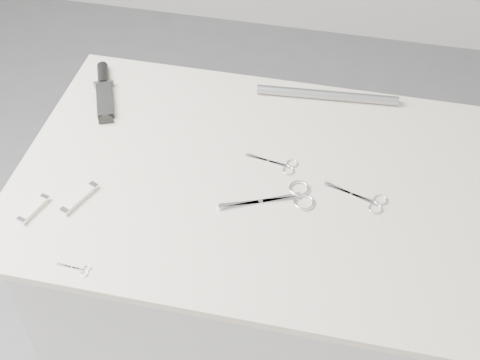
% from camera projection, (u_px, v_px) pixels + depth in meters
% --- Properties ---
extents(plinth, '(0.90, 0.60, 0.90)m').
position_uv_depth(plinth, '(247.00, 301.00, 1.77)').
color(plinth, silver).
rests_on(plinth, ground).
extents(display_board, '(1.00, 0.70, 0.02)m').
position_uv_depth(display_board, '(249.00, 180.00, 1.44)').
color(display_board, beige).
rests_on(display_board, plinth).
extents(large_shears, '(0.19, 0.12, 0.01)m').
position_uv_depth(large_shears, '(287.00, 198.00, 1.39)').
color(large_shears, white).
rests_on(large_shears, display_board).
extents(embroidery_scissors_a, '(0.13, 0.07, 0.00)m').
position_uv_depth(embroidery_scissors_a, '(367.00, 200.00, 1.38)').
color(embroidery_scissors_a, white).
rests_on(embroidery_scissors_a, display_board).
extents(embroidery_scissors_b, '(0.12, 0.05, 0.00)m').
position_uv_depth(embroidery_scissors_b, '(280.00, 164.00, 1.46)').
color(embroidery_scissors_b, white).
rests_on(embroidery_scissors_b, display_board).
extents(tiny_scissors, '(0.07, 0.03, 0.00)m').
position_uv_depth(tiny_scissors, '(78.00, 269.00, 1.26)').
color(tiny_scissors, white).
rests_on(tiny_scissors, display_board).
extents(sheathed_knife, '(0.11, 0.20, 0.03)m').
position_uv_depth(sheathed_knife, '(104.00, 89.00, 1.63)').
color(sheathed_knife, black).
rests_on(sheathed_knife, display_board).
extents(pocket_knife_a, '(0.05, 0.10, 0.01)m').
position_uv_depth(pocket_knife_a, '(79.00, 198.00, 1.38)').
color(pocket_knife_a, silver).
rests_on(pocket_knife_a, display_board).
extents(pocket_knife_b, '(0.04, 0.08, 0.01)m').
position_uv_depth(pocket_knife_b, '(34.00, 209.00, 1.36)').
color(pocket_knife_b, silver).
rests_on(pocket_knife_b, display_board).
extents(metal_rail, '(0.34, 0.05, 0.02)m').
position_uv_depth(metal_rail, '(327.00, 95.00, 1.61)').
color(metal_rail, gray).
rests_on(metal_rail, display_board).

